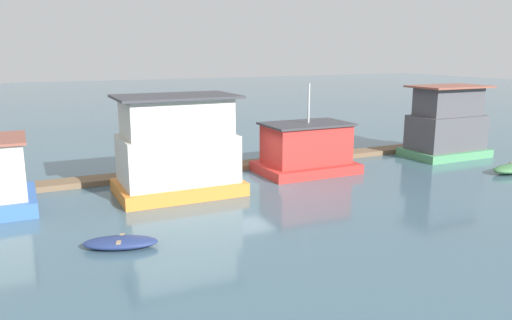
# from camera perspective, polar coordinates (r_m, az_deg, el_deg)

# --- Properties ---
(ground_plane) EXTENTS (200.00, 200.00, 0.00)m
(ground_plane) POSITION_cam_1_polar(r_m,az_deg,el_deg) (27.08, -0.91, -2.48)
(ground_plane) COLOR #426070
(dock_walkway) EXTENTS (42.40, 1.46, 0.30)m
(dock_walkway) POSITION_cam_1_polar(r_m,az_deg,el_deg) (29.86, -3.42, -0.79)
(dock_walkway) COLOR brown
(dock_walkway) RESTS_ON ground_plane
(houseboat_orange) EXTENTS (6.00, 3.95, 4.87)m
(houseboat_orange) POSITION_cam_1_polar(r_m,az_deg,el_deg) (24.71, -8.98, 1.27)
(houseboat_orange) COLOR orange
(houseboat_orange) RESTS_ON ground_plane
(houseboat_red) EXTENTS (5.56, 3.76, 5.14)m
(houseboat_red) POSITION_cam_1_polar(r_m,az_deg,el_deg) (29.08, 5.73, 1.20)
(houseboat_red) COLOR red
(houseboat_red) RESTS_ON ground_plane
(houseboat_green) EXTENTS (5.35, 3.41, 4.72)m
(houseboat_green) POSITION_cam_1_polar(r_m,az_deg,el_deg) (35.51, 20.93, 3.73)
(houseboat_green) COLOR #4C9360
(houseboat_green) RESTS_ON ground_plane
(dinghy_navy) EXTENTS (2.88, 1.96, 0.40)m
(dinghy_navy) POSITION_cam_1_polar(r_m,az_deg,el_deg) (18.81, -15.21, -9.08)
(dinghy_navy) COLOR navy
(dinghy_navy) RESTS_ON ground_plane
(mooring_post_far_left) EXTENTS (0.24, 0.24, 1.33)m
(mooring_post_far_left) POSITION_cam_1_polar(r_m,az_deg,el_deg) (27.86, -8.47, -0.78)
(mooring_post_far_left) COLOR #846B4C
(mooring_post_far_left) RESTS_ON ground_plane
(mooring_post_centre) EXTENTS (0.22, 0.22, 1.79)m
(mooring_post_centre) POSITION_cam_1_polar(r_m,az_deg,el_deg) (36.84, 18.69, 2.28)
(mooring_post_centre) COLOR #846B4C
(mooring_post_centre) RESTS_ON ground_plane
(mooring_post_far_right) EXTENTS (0.21, 0.21, 1.38)m
(mooring_post_far_right) POSITION_cam_1_polar(r_m,az_deg,el_deg) (35.89, 17.00, 1.80)
(mooring_post_far_right) COLOR #846B4C
(mooring_post_far_right) RESTS_ON ground_plane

